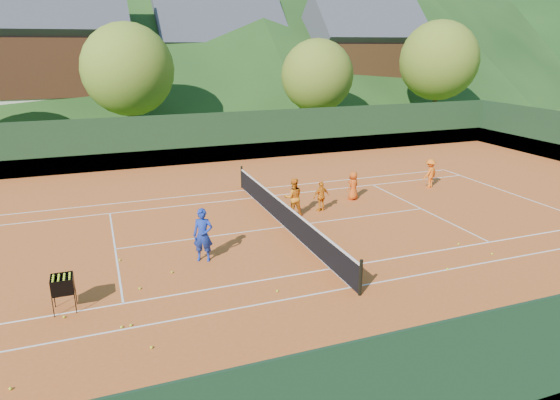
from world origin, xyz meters
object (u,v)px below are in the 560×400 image
object	(u,v)px
coach	(203,235)
chalet_right	(361,60)
student_a	(293,197)
tennis_net	(285,215)
student_c	(353,186)
chalet_mid	(220,64)
student_d	(430,173)
chalet_left	(43,60)
student_b	(321,196)
ball_hopper	(63,285)

from	to	relation	value
coach	chalet_right	distance (m)	40.06
student_a	tennis_net	xyz separation A→B (m)	(-0.80, -1.10, -0.31)
student_c	chalet_mid	bearing A→B (deg)	-116.31
student_d	chalet_left	world-z (taller)	chalet_left
coach	student_a	world-z (taller)	coach
chalet_mid	tennis_net	bearing A→B (deg)	-100.01
tennis_net	student_b	bearing A→B (deg)	30.48
student_c	student_d	bearing A→B (deg)	162.69
student_b	chalet_mid	xyz separation A→B (m)	(3.84, 32.73, 4.31)
coach	student_d	size ratio (longest dim) A/B	1.24
chalet_right	student_d	bearing A→B (deg)	-112.31
student_d	student_a	bearing A→B (deg)	-9.10
student_d	chalet_mid	world-z (taller)	chalet_mid
chalet_left	chalet_mid	distance (m)	16.51
student_a	chalet_mid	world-z (taller)	chalet_mid
student_a	chalet_mid	bearing A→B (deg)	-90.55
student_a	coach	bearing A→B (deg)	43.46
student_a	ball_hopper	bearing A→B (deg)	38.55
student_b	student_d	xyz separation A→B (m)	(6.66, 1.48, 0.06)
tennis_net	coach	bearing A→B (deg)	-150.99
student_c	student_a	bearing A→B (deg)	-4.22
coach	student_d	distance (m)	13.37
student_c	coach	bearing A→B (deg)	5.46
student_a	student_b	world-z (taller)	student_a
student_d	chalet_left	size ratio (longest dim) A/B	0.10
chalet_left	chalet_mid	world-z (taller)	chalet_left
student_b	chalet_right	distance (m)	34.13
chalet_right	student_b	bearing A→B (deg)	-121.84
ball_hopper	chalet_right	bearing A→B (deg)	50.60
tennis_net	student_c	bearing A→B (deg)	28.23
chalet_mid	student_c	bearing A→B (deg)	-93.17
coach	chalet_left	distance (m)	32.99
ball_hopper	chalet_left	xyz separation A→B (m)	(-2.12, 33.94, 4.88)
student_a	student_c	distance (m)	3.64
student_b	student_c	world-z (taller)	student_c
student_c	chalet_mid	size ratio (longest dim) A/B	0.11
student_c	tennis_net	world-z (taller)	student_c
chalet_right	ball_hopper	bearing A→B (deg)	-129.40
student_c	tennis_net	xyz separation A→B (m)	(-4.24, -2.28, -0.17)
student_c	chalet_right	xyz separation A→B (m)	(15.76, 27.72, 4.57)
ball_hopper	student_d	bearing A→B (deg)	21.81
coach	student_b	distance (m)	6.70
coach	chalet_mid	distance (m)	37.53
student_b	student_a	bearing A→B (deg)	-2.24
ball_hopper	tennis_net	bearing A→B (deg)	26.55
student_a	student_d	distance (m)	8.18
coach	student_c	xyz separation A→B (m)	(7.91, 4.31, -0.23)
student_a	tennis_net	size ratio (longest dim) A/B	0.13
tennis_net	chalet_left	xyz separation A→B (m)	(-10.00, 30.00, 5.13)
coach	student_b	world-z (taller)	coach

